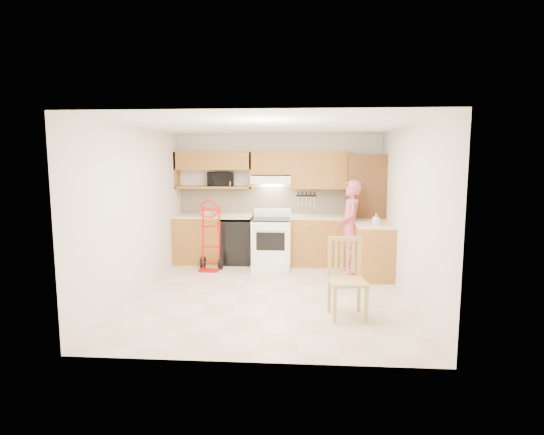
# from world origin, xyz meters

# --- Properties ---
(floor) EXTENTS (4.00, 4.50, 0.02)m
(floor) POSITION_xyz_m (0.00, 0.00, -0.01)
(floor) COLOR beige
(floor) RESTS_ON ground
(ceiling) EXTENTS (4.00, 4.50, 0.02)m
(ceiling) POSITION_xyz_m (0.00, 0.00, 2.51)
(ceiling) COLOR white
(ceiling) RESTS_ON ground
(wall_back) EXTENTS (4.00, 0.02, 2.50)m
(wall_back) POSITION_xyz_m (0.00, 2.26, 1.25)
(wall_back) COLOR silver
(wall_back) RESTS_ON ground
(wall_front) EXTENTS (4.00, 0.02, 2.50)m
(wall_front) POSITION_xyz_m (0.00, -2.26, 1.25)
(wall_front) COLOR silver
(wall_front) RESTS_ON ground
(wall_left) EXTENTS (0.02, 4.50, 2.50)m
(wall_left) POSITION_xyz_m (-2.01, 0.00, 1.25)
(wall_left) COLOR silver
(wall_left) RESTS_ON ground
(wall_right) EXTENTS (0.02, 4.50, 2.50)m
(wall_right) POSITION_xyz_m (2.01, 0.00, 1.25)
(wall_right) COLOR silver
(wall_right) RESTS_ON ground
(backsplash) EXTENTS (3.92, 0.03, 0.55)m
(backsplash) POSITION_xyz_m (0.00, 2.23, 1.20)
(backsplash) COLOR beige
(backsplash) RESTS_ON wall_back
(lower_cab_left) EXTENTS (0.90, 0.60, 0.90)m
(lower_cab_left) POSITION_xyz_m (-1.55, 1.95, 0.45)
(lower_cab_left) COLOR #A96E32
(lower_cab_left) RESTS_ON ground
(dishwasher) EXTENTS (0.60, 0.60, 0.85)m
(dishwasher) POSITION_xyz_m (-0.80, 1.95, 0.42)
(dishwasher) COLOR black
(dishwasher) RESTS_ON ground
(lower_cab_right) EXTENTS (1.14, 0.60, 0.90)m
(lower_cab_right) POSITION_xyz_m (0.83, 1.95, 0.45)
(lower_cab_right) COLOR #A96E32
(lower_cab_right) RESTS_ON ground
(countertop_left) EXTENTS (1.50, 0.63, 0.04)m
(countertop_left) POSITION_xyz_m (-1.25, 1.95, 0.92)
(countertop_left) COLOR beige
(countertop_left) RESTS_ON lower_cab_left
(countertop_right) EXTENTS (1.14, 0.63, 0.04)m
(countertop_right) POSITION_xyz_m (0.83, 1.95, 0.92)
(countertop_right) COLOR beige
(countertop_right) RESTS_ON lower_cab_right
(cab_return_right) EXTENTS (0.60, 1.00, 0.90)m
(cab_return_right) POSITION_xyz_m (1.70, 1.15, 0.45)
(cab_return_right) COLOR #A96E32
(cab_return_right) RESTS_ON ground
(countertop_return) EXTENTS (0.63, 1.00, 0.04)m
(countertop_return) POSITION_xyz_m (1.70, 1.15, 0.92)
(countertop_return) COLOR beige
(countertop_return) RESTS_ON cab_return_right
(pantry_tall) EXTENTS (0.70, 0.60, 2.10)m
(pantry_tall) POSITION_xyz_m (1.65, 1.95, 1.05)
(pantry_tall) COLOR #54371E
(pantry_tall) RESTS_ON ground
(upper_cab_left) EXTENTS (1.50, 0.33, 0.34)m
(upper_cab_left) POSITION_xyz_m (-1.25, 2.08, 1.98)
(upper_cab_left) COLOR #A96E32
(upper_cab_left) RESTS_ON wall_back
(upper_shelf_mw) EXTENTS (1.50, 0.33, 0.04)m
(upper_shelf_mw) POSITION_xyz_m (-1.25, 2.08, 1.47)
(upper_shelf_mw) COLOR #A96E32
(upper_shelf_mw) RESTS_ON wall_back
(upper_cab_center) EXTENTS (0.76, 0.33, 0.44)m
(upper_cab_center) POSITION_xyz_m (-0.12, 2.08, 1.94)
(upper_cab_center) COLOR #A96E32
(upper_cab_center) RESTS_ON wall_back
(upper_cab_right) EXTENTS (1.14, 0.33, 0.70)m
(upper_cab_right) POSITION_xyz_m (0.83, 2.08, 1.80)
(upper_cab_right) COLOR #A96E32
(upper_cab_right) RESTS_ON wall_back
(range_hood) EXTENTS (0.76, 0.46, 0.14)m
(range_hood) POSITION_xyz_m (-0.12, 2.02, 1.63)
(range_hood) COLOR white
(range_hood) RESTS_ON wall_back
(knife_strip) EXTENTS (0.40, 0.05, 0.29)m
(knife_strip) POSITION_xyz_m (0.55, 2.21, 1.24)
(knife_strip) COLOR black
(knife_strip) RESTS_ON backsplash
(microwave) EXTENTS (0.52, 0.37, 0.27)m
(microwave) POSITION_xyz_m (-1.11, 2.08, 1.63)
(microwave) COLOR black
(microwave) RESTS_ON upper_shelf_mw
(range) EXTENTS (0.72, 0.95, 1.07)m
(range) POSITION_xyz_m (-0.10, 1.72, 0.53)
(range) COLOR white
(range) RESTS_ON ground
(person) EXTENTS (0.40, 0.61, 1.66)m
(person) POSITION_xyz_m (1.32, 1.35, 0.83)
(person) COLOR #C55464
(person) RESTS_ON ground
(hand_truck) EXTENTS (0.49, 0.46, 1.16)m
(hand_truck) POSITION_xyz_m (-1.19, 1.35, 0.58)
(hand_truck) COLOR red
(hand_truck) RESTS_ON ground
(dining_chair) EXTENTS (0.51, 0.55, 1.02)m
(dining_chair) POSITION_xyz_m (1.07, -0.89, 0.51)
(dining_chair) COLOR tan
(dining_chair) RESTS_ON ground
(soap_bottle) EXTENTS (0.11, 0.11, 0.19)m
(soap_bottle) POSITION_xyz_m (1.70, 0.93, 1.03)
(soap_bottle) COLOR white
(soap_bottle) RESTS_ON countertop_return
(bowl) EXTENTS (0.24, 0.24, 0.05)m
(bowl) POSITION_xyz_m (-1.41, 1.95, 0.97)
(bowl) COLOR white
(bowl) RESTS_ON countertop_left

